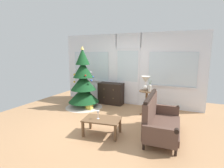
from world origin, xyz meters
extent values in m
plane|color=#AD7F56|center=(0.00, 0.00, 0.00)|extent=(6.76, 6.76, 0.00)
cube|color=white|center=(-1.52, 2.09, 1.27)|extent=(2.15, 0.08, 2.55)
cube|color=white|center=(1.52, 2.09, 1.27)|extent=(2.15, 0.08, 2.55)
cube|color=white|center=(0.00, 2.09, 2.30)|extent=(0.94, 0.08, 0.50)
cube|color=silver|center=(0.00, 2.05, 1.02)|extent=(0.90, 0.05, 2.05)
cube|color=white|center=(0.00, 2.03, 0.45)|extent=(0.78, 0.02, 0.80)
cube|color=silver|center=(0.00, 2.03, 1.40)|extent=(0.78, 0.01, 1.10)
cube|color=silver|center=(-1.52, 2.03, 1.35)|extent=(1.50, 0.01, 1.10)
cube|color=silver|center=(1.52, 2.03, 1.35)|extent=(1.50, 0.01, 1.10)
cube|color=silver|center=(-1.52, 2.02, 0.78)|extent=(1.59, 0.06, 0.03)
cube|color=silver|center=(1.52, 2.02, 0.78)|extent=(1.59, 0.06, 0.03)
cylinder|color=#4C331E|center=(-1.25, 1.04, 0.13)|extent=(0.10, 0.10, 0.26)
cone|color=beige|center=(-1.25, 1.04, 0.05)|extent=(1.28, 1.28, 0.10)
cone|color=#14421E|center=(-1.25, 1.04, 0.46)|extent=(1.05, 1.05, 0.54)
cone|color=#14421E|center=(-1.25, 1.04, 0.89)|extent=(0.86, 0.86, 0.54)
cone|color=#14421E|center=(-1.25, 1.04, 1.32)|extent=(0.67, 0.67, 0.54)
cone|color=#14421E|center=(-1.25, 1.04, 1.75)|extent=(0.48, 0.48, 0.54)
cone|color=#E0BC4C|center=(-1.25, 1.04, 2.04)|extent=(0.12, 0.12, 0.12)
sphere|color=red|center=(-1.03, 0.84, 1.15)|extent=(0.05, 0.05, 0.05)
sphere|color=gold|center=(-1.49, 0.89, 1.15)|extent=(0.07, 0.07, 0.07)
sphere|color=silver|center=(-1.45, 0.91, 1.29)|extent=(0.06, 0.06, 0.06)
sphere|color=#264CB2|center=(-0.97, 1.21, 1.06)|extent=(0.06, 0.06, 0.06)
sphere|color=red|center=(-1.48, 1.22, 1.25)|extent=(0.07, 0.07, 0.07)
sphere|color=gold|center=(-1.58, 0.99, 0.88)|extent=(0.07, 0.07, 0.07)
sphere|color=silver|center=(-1.09, 1.27, 1.20)|extent=(0.07, 0.07, 0.07)
sphere|color=#264CB2|center=(-0.90, 1.00, 0.97)|extent=(0.07, 0.07, 0.07)
cube|color=black|center=(-0.55, 1.79, 0.39)|extent=(0.91, 0.43, 0.78)
sphere|color=tan|center=(-0.72, 1.57, 0.58)|extent=(0.03, 0.03, 0.03)
sphere|color=tan|center=(-0.36, 1.57, 0.58)|extent=(0.03, 0.03, 0.03)
sphere|color=tan|center=(-0.72, 1.57, 0.28)|extent=(0.03, 0.03, 0.03)
sphere|color=tan|center=(-0.36, 1.57, 0.28)|extent=(0.03, 0.03, 0.03)
cylinder|color=black|center=(1.93, -0.75, 0.07)|extent=(0.05, 0.05, 0.14)
cylinder|color=black|center=(1.85, 0.68, 0.07)|extent=(0.05, 0.05, 0.14)
cylinder|color=black|center=(1.33, -0.79, 0.07)|extent=(0.05, 0.05, 0.14)
cylinder|color=black|center=(1.26, 0.64, 0.07)|extent=(0.05, 0.05, 0.14)
cube|color=brown|center=(1.59, -0.05, 0.21)|extent=(0.79, 1.41, 0.14)
cube|color=brown|center=(1.29, -0.07, 0.59)|extent=(0.19, 1.38, 0.62)
cube|color=black|center=(1.29, -0.07, 0.93)|extent=(0.15, 1.35, 0.06)
cube|color=brown|center=(1.63, -0.78, 0.33)|extent=(0.67, 0.12, 0.38)
cylinder|color=black|center=(1.92, -0.77, 0.50)|extent=(0.09, 0.09, 0.09)
cube|color=brown|center=(1.55, 0.67, 0.33)|extent=(0.67, 0.12, 0.38)
cylinder|color=black|center=(1.84, 0.69, 0.50)|extent=(0.09, 0.09, 0.09)
cylinder|color=brown|center=(0.90, 1.29, 0.72)|extent=(0.48, 0.48, 0.02)
cylinder|color=brown|center=(0.90, 1.29, 0.35)|extent=(0.07, 0.07, 0.71)
cube|color=brown|center=(1.06, 1.29, 0.02)|extent=(0.20, 0.05, 0.04)
cube|color=brown|center=(0.82, 1.43, 0.02)|extent=(0.14, 0.20, 0.04)
cube|color=brown|center=(0.82, 1.15, 0.02)|extent=(0.14, 0.20, 0.04)
sphere|color=silver|center=(0.84, 1.33, 0.81)|extent=(0.16, 0.16, 0.16)
cylinder|color=silver|center=(0.84, 1.33, 0.94)|extent=(0.02, 0.02, 0.06)
cone|color=silver|center=(0.84, 1.33, 1.07)|extent=(0.28, 0.28, 0.20)
cylinder|color=beige|center=(1.00, 1.23, 0.81)|extent=(0.09, 0.09, 0.16)
sphere|color=beige|center=(1.00, 1.23, 0.89)|extent=(0.10, 0.10, 0.10)
cylinder|color=#4C7042|center=(0.98, 1.23, 0.99)|extent=(0.07, 0.01, 0.17)
cylinder|color=#4C7042|center=(1.00, 1.23, 0.99)|extent=(0.01, 0.01, 0.18)
cylinder|color=#4C7042|center=(1.02, 1.23, 0.99)|extent=(0.07, 0.01, 0.17)
cube|color=brown|center=(0.29, -0.55, 0.37)|extent=(0.91, 0.64, 0.03)
cube|color=brown|center=(-0.06, -0.82, 0.18)|extent=(0.05, 0.05, 0.36)
cube|color=brown|center=(0.69, -0.71, 0.18)|extent=(0.05, 0.05, 0.36)
cube|color=brown|center=(-0.12, -0.39, 0.18)|extent=(0.05, 0.05, 0.36)
cube|color=brown|center=(0.63, -0.27, 0.18)|extent=(0.05, 0.05, 0.36)
cylinder|color=silver|center=(0.20, -0.58, 0.39)|extent=(0.06, 0.06, 0.01)
cylinder|color=silver|center=(0.20, -0.58, 0.44)|extent=(0.01, 0.01, 0.10)
cone|color=silver|center=(0.20, -0.58, 0.54)|extent=(0.08, 0.08, 0.09)
cube|color=#D8C64C|center=(-0.91, 0.85, 0.10)|extent=(0.19, 0.17, 0.19)
camera|label=1|loc=(2.06, -3.93, 1.91)|focal=27.96mm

